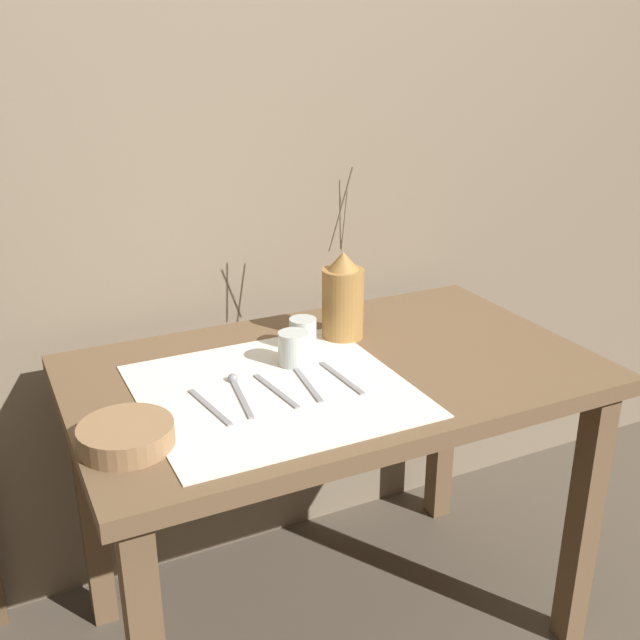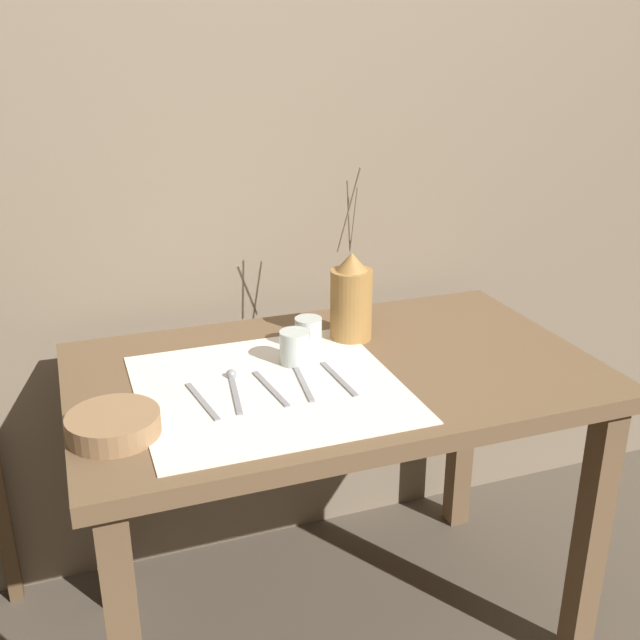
# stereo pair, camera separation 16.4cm
# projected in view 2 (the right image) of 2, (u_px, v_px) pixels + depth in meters

# --- Properties ---
(ground_plane) EXTENTS (12.00, 12.00, 0.00)m
(ground_plane) POSITION_uv_depth(u_px,v_px,m) (333.00, 626.00, 1.97)
(ground_plane) COLOR brown
(stone_wall_back) EXTENTS (7.00, 0.06, 2.40)m
(stone_wall_back) POSITION_uv_depth(u_px,v_px,m) (272.00, 139.00, 1.94)
(stone_wall_back) COLOR #7A6B56
(stone_wall_back) RESTS_ON ground_plane
(wooden_table) EXTENTS (1.18, 0.71, 0.75)m
(wooden_table) POSITION_uv_depth(u_px,v_px,m) (334.00, 409.00, 1.73)
(wooden_table) COLOR brown
(wooden_table) RESTS_ON ground_plane
(linen_cloth) EXTENTS (0.55, 0.53, 0.00)m
(linen_cloth) POSITION_uv_depth(u_px,v_px,m) (269.00, 388.00, 1.59)
(linen_cloth) COLOR silver
(linen_cloth) RESTS_ON wooden_table
(pitcher_with_flowers) EXTENTS (0.10, 0.10, 0.43)m
(pitcher_with_flowers) POSITION_uv_depth(u_px,v_px,m) (351.00, 299.00, 1.82)
(pitcher_with_flowers) COLOR olive
(pitcher_with_flowers) RESTS_ON wooden_table
(wooden_bowl) EXTENTS (0.18, 0.18, 0.04)m
(wooden_bowl) POSITION_uv_depth(u_px,v_px,m) (114.00, 425.00, 1.40)
(wooden_bowl) COLOR #8E6B47
(wooden_bowl) RESTS_ON wooden_table
(glass_tumbler_near) EXTENTS (0.07, 0.07, 0.08)m
(glass_tumbler_near) POSITION_uv_depth(u_px,v_px,m) (295.00, 347.00, 1.70)
(glass_tumbler_near) COLOR #B7C1BC
(glass_tumbler_near) RESTS_ON wooden_table
(glass_tumbler_far) EXTENTS (0.07, 0.07, 0.07)m
(glass_tumbler_far) POSITION_uv_depth(u_px,v_px,m) (308.00, 333.00, 1.78)
(glass_tumbler_far) COLOR #B7C1BC
(glass_tumbler_far) RESTS_ON wooden_table
(fork_inner) EXTENTS (0.04, 0.18, 0.00)m
(fork_inner) POSITION_uv_depth(u_px,v_px,m) (202.00, 401.00, 1.53)
(fork_inner) COLOR gray
(fork_inner) RESTS_ON wooden_table
(spoon_inner) EXTENTS (0.04, 0.19, 0.02)m
(spoon_inner) POSITION_uv_depth(u_px,v_px,m) (233.00, 382.00, 1.61)
(spoon_inner) COLOR gray
(spoon_inner) RESTS_ON wooden_table
(fork_outer) EXTENTS (0.03, 0.18, 0.00)m
(fork_outer) POSITION_uv_depth(u_px,v_px,m) (271.00, 388.00, 1.58)
(fork_outer) COLOR gray
(fork_outer) RESTS_ON wooden_table
(spoon_outer) EXTENTS (0.04, 0.19, 0.02)m
(spoon_outer) POSITION_uv_depth(u_px,v_px,m) (298.00, 371.00, 1.66)
(spoon_outer) COLOR gray
(spoon_outer) RESTS_ON wooden_table
(knife_center) EXTENTS (0.02, 0.18, 0.00)m
(knife_center) POSITION_uv_depth(u_px,v_px,m) (339.00, 378.00, 1.63)
(knife_center) COLOR gray
(knife_center) RESTS_ON wooden_table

